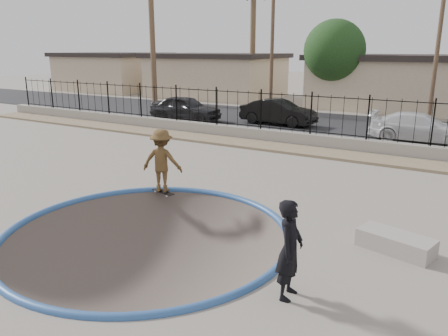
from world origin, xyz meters
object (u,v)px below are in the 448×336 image
skater (162,164)px  car_c (420,128)px  concrete_ledge (396,243)px  car_a (186,108)px  skateboard (163,192)px  car_b (278,112)px  videographer (290,250)px

skater → car_c: (5.73, 12.34, -0.25)m
concrete_ledge → car_c: car_c is taller
concrete_ledge → car_a: 19.00m
skater → skateboard: (-0.00, 0.00, -0.90)m
skateboard → car_c: (5.73, 12.34, 0.65)m
skateboard → car_a: car_a is taller
car_b → skateboard: bearing=-168.1°
skateboard → concrete_ledge: size_ratio=0.58×
skater → car_c: 13.61m
skater → car_c: size_ratio=0.41×
skater → videographer: skater is taller
skater → concrete_ledge: bearing=158.0°
videographer → car_b: (-7.64, 16.77, -0.16)m
car_a → skateboard: bearing=-151.9°
skateboard → car_c: 13.62m
skateboard → car_c: bearing=81.1°
videographer → car_b: bearing=18.7°
concrete_ledge → car_c: 12.89m
skater → concrete_ledge: 6.97m
skater → car_b: size_ratio=0.44×
car_a → car_c: size_ratio=0.96×
concrete_ledge → car_c: (-1.18, 12.83, 0.51)m
videographer → car_a: (-13.14, 15.21, -0.13)m
car_a → car_b: size_ratio=1.01×
videographer → car_b: videographer is taller
videographer → car_c: bearing=-6.4°
skateboard → car_b: bearing=114.8°
videographer → car_a: videographer is taller
skater → car_b: (-2.07, 13.36, -0.20)m
car_b → car_c: 7.86m
skateboard → concrete_ledge: 6.93m
skater → concrete_ledge: size_ratio=1.20×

